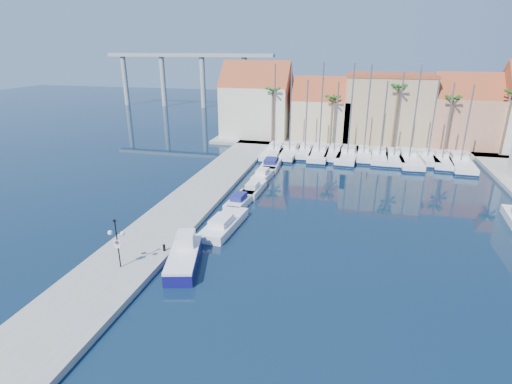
% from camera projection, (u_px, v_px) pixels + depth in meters
% --- Properties ---
extents(ground, '(260.00, 260.00, 0.00)m').
position_uv_depth(ground, '(237.00, 274.00, 30.38)').
color(ground, black).
rests_on(ground, ground).
extents(quay_west, '(6.00, 77.00, 0.50)m').
position_uv_depth(quay_west, '(194.00, 199.00, 44.63)').
color(quay_west, gray).
rests_on(quay_west, ground).
extents(shore_north, '(54.00, 16.00, 0.50)m').
position_uv_depth(shore_north, '(366.00, 141.00, 71.79)').
color(shore_north, gray).
rests_on(shore_north, ground).
extents(lamp_post, '(1.34, 0.45, 3.95)m').
position_uv_depth(lamp_post, '(117.00, 236.00, 29.47)').
color(lamp_post, black).
rests_on(lamp_post, quay_west).
extents(bollard, '(0.22, 0.22, 0.56)m').
position_uv_depth(bollard, '(164.00, 248.00, 32.69)').
color(bollard, black).
rests_on(bollard, quay_west).
extents(fishing_boat, '(3.70, 6.74, 2.24)m').
position_uv_depth(fishing_boat, '(184.00, 256.00, 31.50)').
color(fishing_boat, '#120F5D').
rests_on(fishing_boat, ground).
extents(motorboat_west_0, '(2.86, 7.35, 1.40)m').
position_uv_depth(motorboat_west_0, '(224.00, 224.00, 37.76)').
color(motorboat_west_0, white).
rests_on(motorboat_west_0, ground).
extents(motorboat_west_1, '(2.32, 5.80, 1.40)m').
position_uv_depth(motorboat_west_1, '(240.00, 200.00, 43.52)').
color(motorboat_west_1, white).
rests_on(motorboat_west_1, ground).
extents(motorboat_west_2, '(2.01, 5.62, 1.40)m').
position_uv_depth(motorboat_west_2, '(254.00, 189.00, 47.00)').
color(motorboat_west_2, white).
rests_on(motorboat_west_2, ground).
extents(motorboat_west_3, '(2.28, 5.93, 1.40)m').
position_uv_depth(motorboat_west_3, '(264.00, 174.00, 52.24)').
color(motorboat_west_3, white).
rests_on(motorboat_west_3, ground).
extents(motorboat_west_4, '(2.65, 7.37, 1.40)m').
position_uv_depth(motorboat_west_4, '(271.00, 164.00, 57.05)').
color(motorboat_west_4, white).
rests_on(motorboat_west_4, ground).
extents(motorboat_west_5, '(2.39, 6.64, 1.40)m').
position_uv_depth(motorboat_west_5, '(274.00, 157.00, 60.26)').
color(motorboat_west_5, white).
rests_on(motorboat_west_5, ground).
extents(motorboat_west_6, '(2.24, 5.55, 1.40)m').
position_uv_depth(motorboat_west_6, '(280.00, 149.00, 65.22)').
color(motorboat_west_6, white).
rests_on(motorboat_west_6, ground).
extents(sailboat_0, '(2.99, 10.97, 13.88)m').
position_uv_depth(sailboat_0, '(275.00, 151.00, 63.64)').
color(sailboat_0, white).
rests_on(sailboat_0, ground).
extents(sailboat_1, '(3.26, 10.74, 13.54)m').
position_uv_depth(sailboat_1, '(290.00, 151.00, 63.55)').
color(sailboat_1, white).
rests_on(sailboat_1, ground).
extents(sailboat_2, '(2.58, 8.72, 11.59)m').
position_uv_depth(sailboat_2, '(305.00, 151.00, 63.60)').
color(sailboat_2, white).
rests_on(sailboat_2, ground).
extents(sailboat_3, '(2.84, 10.59, 14.13)m').
position_uv_depth(sailboat_3, '(319.00, 153.00, 62.43)').
color(sailboat_3, white).
rests_on(sailboat_3, ground).
extents(sailboat_4, '(2.80, 9.28, 11.42)m').
position_uv_depth(sailboat_4, '(334.00, 153.00, 62.54)').
color(sailboat_4, white).
rests_on(sailboat_4, ground).
extents(sailboat_5, '(3.66, 11.05, 14.08)m').
position_uv_depth(sailboat_5, '(348.00, 155.00, 61.50)').
color(sailboat_5, white).
rests_on(sailboat_5, ground).
extents(sailboat_6, '(2.35, 8.40, 13.88)m').
position_uv_depth(sailboat_6, '(363.00, 154.00, 61.62)').
color(sailboat_6, white).
rests_on(sailboat_6, ground).
extents(sailboat_7, '(2.88, 9.13, 11.69)m').
position_uv_depth(sailboat_7, '(380.00, 156.00, 60.58)').
color(sailboat_7, white).
rests_on(sailboat_7, ground).
extents(sailboat_8, '(2.54, 9.14, 12.95)m').
position_uv_depth(sailboat_8, '(393.00, 157.00, 60.15)').
color(sailboat_8, white).
rests_on(sailboat_8, ground).
extents(sailboat_9, '(3.34, 11.52, 13.92)m').
position_uv_depth(sailboat_9, '(408.00, 158.00, 59.41)').
color(sailboat_9, white).
rests_on(sailboat_9, ground).
extents(sailboat_10, '(2.78, 8.32, 12.12)m').
position_uv_depth(sailboat_10, '(427.00, 158.00, 59.77)').
color(sailboat_10, white).
rests_on(sailboat_10, ground).
extents(sailboat_11, '(3.29, 9.65, 11.63)m').
position_uv_depth(sailboat_11, '(442.00, 160.00, 58.67)').
color(sailboat_11, white).
rests_on(sailboat_11, ground).
extents(sailboat_12, '(3.44, 11.40, 11.45)m').
position_uv_depth(sailboat_12, '(459.00, 162.00, 57.73)').
color(sailboat_12, white).
rests_on(sailboat_12, ground).
extents(building_0, '(12.30, 9.00, 13.50)m').
position_uv_depth(building_0, '(257.00, 103.00, 73.23)').
color(building_0, beige).
rests_on(building_0, shore_north).
extents(building_1, '(10.30, 8.00, 11.00)m').
position_uv_depth(building_1, '(322.00, 112.00, 70.95)').
color(building_1, beige).
rests_on(building_1, shore_north).
extents(building_2, '(14.20, 10.20, 11.50)m').
position_uv_depth(building_2, '(387.00, 108.00, 69.05)').
color(building_2, tan).
rests_on(building_2, shore_north).
extents(building_3, '(10.30, 8.00, 12.00)m').
position_uv_depth(building_3, '(463.00, 114.00, 65.57)').
color(building_3, '#B8735D').
rests_on(building_3, shore_north).
extents(palm_0, '(2.60, 2.60, 10.15)m').
position_uv_depth(palm_0, '(273.00, 92.00, 66.89)').
color(palm_0, brown).
rests_on(palm_0, shore_north).
extents(palm_1, '(2.60, 2.60, 9.15)m').
position_uv_depth(palm_1, '(333.00, 100.00, 64.96)').
color(palm_1, brown).
rests_on(palm_1, shore_north).
extents(palm_2, '(2.60, 2.60, 11.15)m').
position_uv_depth(palm_2, '(399.00, 89.00, 62.06)').
color(palm_2, brown).
rests_on(palm_2, shore_north).
extents(palm_3, '(2.60, 2.60, 9.65)m').
position_uv_depth(palm_3, '(453.00, 100.00, 60.74)').
color(palm_3, brown).
rests_on(palm_3, shore_north).
extents(viaduct, '(48.00, 2.20, 14.45)m').
position_uv_depth(viaduct, '(185.00, 69.00, 110.40)').
color(viaduct, '#9E9E99').
rests_on(viaduct, ground).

